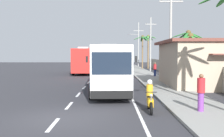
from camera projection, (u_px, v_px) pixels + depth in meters
ground_plane at (57, 119)px, 11.03m from camera, size 160.00×160.00×0.00m
sidewalk_kerb at (165, 87)px, 21.03m from camera, size 3.20×90.00×0.14m
lane_markings at (110, 82)px, 25.77m from camera, size 3.79×71.00×0.01m
boundary_wall at (195, 73)px, 24.98m from camera, size 0.24×60.00×1.92m
coach_bus_foreground at (108, 66)px, 20.09m from camera, size 3.19×12.50×3.64m
coach_bus_far_lane at (84, 60)px, 37.52m from camera, size 3.12×10.90×3.87m
motorcycle_beside_bus at (125, 73)px, 29.64m from camera, size 0.56×1.96×1.66m
motorcycle_trailing at (149, 99)px, 12.46m from camera, size 0.56×1.96×1.58m
pedestrian_near_kerb at (200, 92)px, 11.91m from camera, size 0.36×0.36×1.76m
pedestrian_far_walk at (154, 69)px, 31.17m from camera, size 0.36×0.36×1.70m
utility_pole_mid at (170, 31)px, 25.74m from camera, size 2.41×0.24×9.92m
utility_pole_far at (150, 44)px, 42.01m from camera, size 1.81×0.24×8.91m
utility_pole_distant at (137, 43)px, 58.21m from camera, size 3.56×0.24×10.15m
palm_nearest at (142, 44)px, 47.87m from camera, size 3.64×3.65×6.46m
palm_second at (189, 49)px, 23.86m from camera, size 3.64×3.68×4.85m
palm_third at (147, 45)px, 50.12m from camera, size 3.27×3.18×6.71m
palm_farthest at (187, 44)px, 27.27m from camera, size 3.62×3.18×5.44m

